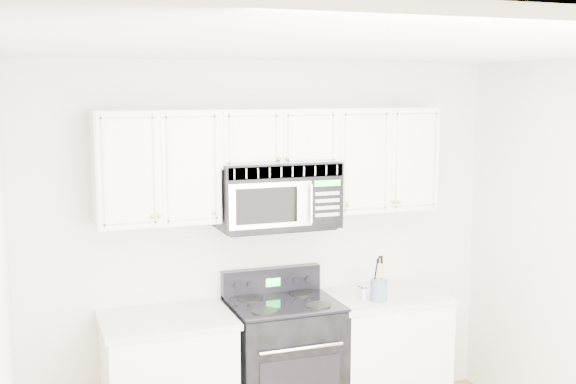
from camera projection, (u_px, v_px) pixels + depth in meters
name	position (u px, v px, depth m)	size (l,w,h in m)	color
room	(377.00, 311.00, 3.62)	(3.51, 3.51, 2.61)	olive
base_cabinet_right	(383.00, 358.00, 5.35)	(0.86, 0.65, 0.92)	silver
range	(284.00, 364.00, 5.08)	(0.74, 0.67, 1.11)	black
upper_cabinets	(274.00, 157.00, 5.00)	(2.44, 0.37, 0.75)	silver
microwave	(277.00, 194.00, 4.99)	(0.83, 0.46, 0.46)	black
utensil_crock	(379.00, 289.00, 5.09)	(0.12, 0.12, 0.32)	slate
shaker_salt	(361.00, 291.00, 5.17)	(0.04, 0.04, 0.09)	silver
shaker_pepper	(364.00, 293.00, 5.12)	(0.04, 0.04, 0.10)	silver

